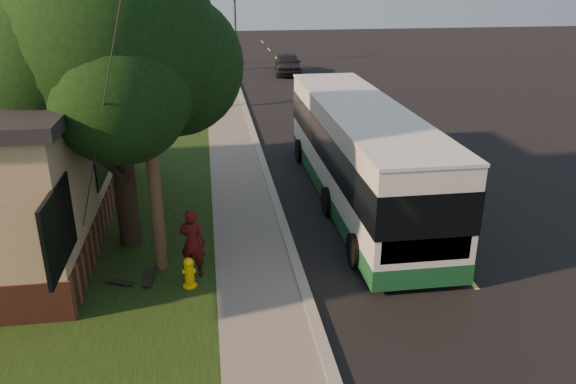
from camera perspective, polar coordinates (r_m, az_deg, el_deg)
The scene contains 17 objects.
ground at distance 13.56m, azimuth 1.29°, elevation -8.99°, with size 120.00×120.00×0.00m, color black.
road at distance 23.36m, azimuth 6.95°, elevation 4.27°, with size 8.00×80.00×0.01m, color black.
curb at distance 22.65m, azimuth -2.89°, elevation 3.99°, with size 0.25×80.00×0.12m, color gray.
sidewalk at distance 22.59m, azimuth -5.42°, elevation 3.82°, with size 2.00×80.00×0.08m, color slate.
grass_verge at distance 22.71m, azimuth -14.28°, elevation 3.32°, with size 5.00×80.00×0.07m, color black.
fire_hydrant at distance 13.21m, azimuth -10.00°, elevation -8.07°, with size 0.32×0.32×0.74m.
utility_pole at distance 12.77m, azimuth -14.36°, elevation 10.71°, with size 2.86×3.21×9.07m.
leafy_tree at distance 14.43m, azimuth -17.47°, elevation 13.75°, with size 6.30×6.00×7.80m.
bare_tree_near at distance 29.92m, azimuth -11.35°, elevation 12.05°, with size 1.38×1.21×4.31m.
bare_tree_far at distance 41.80m, azimuth -9.95°, elevation 14.55°, with size 1.38×1.21×4.03m.
traffic_signal at distance 45.73m, azimuth -5.39°, elevation 16.81°, with size 0.18×0.22×5.50m.
transit_bus at distance 17.62m, azimuth 7.32°, elevation 4.09°, with size 2.64×11.45×3.10m.
skateboarder at distance 13.46m, azimuth -9.66°, elevation -5.09°, with size 0.62×0.41×1.71m, color #430D0D.
skateboard_main at distance 13.84m, azimuth -13.90°, elevation -8.39°, with size 0.27×0.88×0.08m.
skateboard_spare at distance 13.84m, azimuth -16.69°, elevation -8.76°, with size 0.72×0.44×0.07m.
dumpster at distance 22.71m, azimuth -27.12°, elevation 3.46°, with size 1.88×1.65×1.41m.
distant_car at distance 40.89m, azimuth -0.00°, elevation 12.95°, with size 1.78×4.43×1.51m, color black.
Camera 1 is at (-1.98, -11.50, 6.90)m, focal length 35.00 mm.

